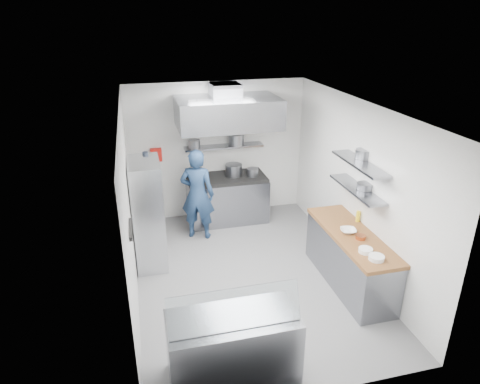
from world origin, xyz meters
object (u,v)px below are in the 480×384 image
object	(u,v)px
display_case	(233,347)
gas_range	(227,200)
wire_rack	(148,214)
chef	(197,194)

from	to	relation	value
display_case	gas_range	bearing A→B (deg)	78.46
gas_range	display_case	distance (m)	4.18
gas_range	wire_rack	distance (m)	2.13
chef	display_case	world-z (taller)	chef
wire_rack	display_case	world-z (taller)	wire_rack
wire_rack	display_case	size ratio (longest dim) A/B	1.23
chef	display_case	size ratio (longest dim) A/B	1.17
gas_range	chef	bearing A→B (deg)	-140.42
chef	wire_rack	xyz separation A→B (m)	(-0.94, -0.72, 0.05)
wire_rack	display_case	bearing A→B (deg)	-74.24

